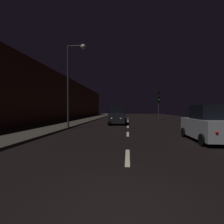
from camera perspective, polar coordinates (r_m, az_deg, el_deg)
ground at (r=27.75m, az=5.41°, el=-2.79°), size 27.34×84.00×0.02m
sidewalk_left at (r=28.74m, az=-9.67°, el=-2.50°), size 4.40×84.00×0.15m
building_facade_left at (r=26.27m, az=-17.20°, el=4.58°), size 0.80×63.00×6.95m
lane_centerline at (r=20.35m, az=5.39°, el=-4.06°), size 0.16×29.69×0.01m
traffic_light_far_right at (r=29.71m, az=15.48°, el=4.38°), size 0.38×0.48×4.94m
streetlamp_overhead at (r=15.93m, az=-13.08°, el=12.50°), size 1.70×0.44×7.55m
car_approaching_headlights at (r=20.21m, az=1.88°, el=-1.28°), size 2.00×4.33×2.18m
car_parked_right_near at (r=10.68m, az=29.53°, el=-3.75°), size 1.83×3.95×1.99m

